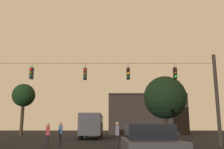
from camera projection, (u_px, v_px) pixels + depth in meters
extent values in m
plane|color=black|center=(108.00, 140.00, 27.93)|extent=(168.00, 168.00, 0.00)
cylinder|color=black|center=(218.00, 99.00, 20.19)|extent=(0.28, 0.28, 7.24)
cylinder|color=black|center=(107.00, 63.00, 20.81)|extent=(17.69, 0.02, 0.02)
cylinder|color=black|center=(33.00, 66.00, 20.79)|extent=(0.03, 0.03, 0.35)
cube|color=black|center=(33.00, 73.00, 20.66)|extent=(0.26, 0.32, 0.95)
sphere|color=red|center=(32.00, 69.00, 20.54)|extent=(0.20, 0.20, 0.20)
sphere|color=#5B3D0C|center=(32.00, 73.00, 20.48)|extent=(0.20, 0.20, 0.20)
sphere|color=#0C4219|center=(32.00, 77.00, 20.42)|extent=(0.20, 0.20, 0.20)
cylinder|color=black|center=(86.00, 66.00, 20.77)|extent=(0.03, 0.03, 0.41)
cube|color=black|center=(86.00, 74.00, 20.63)|extent=(0.26, 0.32, 0.95)
sphere|color=red|center=(86.00, 70.00, 20.52)|extent=(0.20, 0.20, 0.20)
sphere|color=#5B3D0C|center=(86.00, 74.00, 20.45)|extent=(0.20, 0.20, 0.20)
sphere|color=#0C4219|center=(86.00, 77.00, 20.39)|extent=(0.20, 0.20, 0.20)
cylinder|color=black|center=(129.00, 66.00, 20.76)|extent=(0.03, 0.03, 0.38)
cube|color=black|center=(129.00, 74.00, 20.62)|extent=(0.26, 0.32, 0.95)
sphere|color=#510A0A|center=(129.00, 70.00, 20.51)|extent=(0.20, 0.20, 0.20)
sphere|color=orange|center=(129.00, 73.00, 20.45)|extent=(0.20, 0.20, 0.20)
sphere|color=#0C4219|center=(129.00, 77.00, 20.39)|extent=(0.20, 0.20, 0.20)
cylinder|color=black|center=(176.00, 66.00, 20.75)|extent=(0.03, 0.03, 0.36)
cube|color=black|center=(176.00, 73.00, 20.62)|extent=(0.26, 0.32, 0.95)
sphere|color=#510A0A|center=(176.00, 69.00, 20.50)|extent=(0.20, 0.20, 0.20)
sphere|color=#5B3D0C|center=(177.00, 73.00, 20.44)|extent=(0.20, 0.20, 0.20)
sphere|color=#1EE04C|center=(177.00, 77.00, 20.38)|extent=(0.20, 0.20, 0.20)
cube|color=#2D2D33|center=(93.00, 125.00, 33.52)|extent=(2.60, 11.02, 2.50)
cube|color=black|center=(93.00, 120.00, 33.64)|extent=(2.63, 10.36, 0.70)
cylinder|color=black|center=(87.00, 134.00, 37.14)|extent=(0.29, 1.00, 1.00)
cylinder|color=black|center=(103.00, 134.00, 37.15)|extent=(0.29, 1.00, 1.00)
cylinder|color=black|center=(83.00, 135.00, 31.10)|extent=(0.29, 1.00, 1.00)
cylinder|color=black|center=(101.00, 135.00, 31.12)|extent=(0.29, 1.00, 1.00)
cylinder|color=black|center=(81.00, 135.00, 29.17)|extent=(0.29, 1.00, 1.00)
cylinder|color=black|center=(100.00, 135.00, 29.18)|extent=(0.29, 1.00, 1.00)
cube|color=beige|center=(95.00, 120.00, 36.87)|extent=(2.57, 0.82, 0.56)
cube|color=beige|center=(92.00, 119.00, 30.95)|extent=(2.57, 0.82, 0.56)
cube|color=#2D2D33|center=(150.00, 149.00, 9.14)|extent=(1.86, 4.33, 0.68)
cube|color=black|center=(149.00, 132.00, 9.41)|extent=(1.62, 2.35, 0.52)
cylinder|color=black|center=(118.00, 142.00, 17.24)|extent=(0.14, 0.14, 0.88)
cylinder|color=black|center=(118.00, 142.00, 17.09)|extent=(0.14, 0.14, 0.88)
cube|color=#4C4C56|center=(118.00, 130.00, 17.32)|extent=(0.26, 0.37, 0.66)
sphere|color=#8C6B51|center=(118.00, 124.00, 17.41)|extent=(0.24, 0.24, 0.24)
cylinder|color=black|center=(61.00, 140.00, 19.73)|extent=(0.14, 0.14, 0.89)
cylinder|color=black|center=(61.00, 140.00, 19.57)|extent=(0.14, 0.14, 0.89)
cube|color=#2D4C7F|center=(62.00, 130.00, 19.81)|extent=(0.25, 0.37, 0.66)
sphere|color=#8C6B51|center=(62.00, 124.00, 19.90)|extent=(0.24, 0.24, 0.24)
cylinder|color=black|center=(48.00, 141.00, 18.45)|extent=(0.14, 0.14, 0.85)
cylinder|color=black|center=(48.00, 141.00, 18.59)|extent=(0.14, 0.14, 0.85)
cube|color=maroon|center=(49.00, 131.00, 18.67)|extent=(0.35, 0.42, 0.63)
sphere|color=#8C6B51|center=(49.00, 125.00, 18.76)|extent=(0.23, 0.23, 0.23)
cube|color=black|center=(147.00, 116.00, 53.39)|extent=(15.51, 8.80, 7.45)
cube|color=black|center=(146.00, 97.00, 54.19)|extent=(15.51, 8.80, 0.50)
cylinder|color=#2D2116|center=(23.00, 120.00, 40.13)|extent=(0.52, 0.52, 5.16)
sphere|color=black|center=(25.00, 95.00, 40.91)|extent=(3.63, 3.63, 3.63)
cylinder|color=black|center=(167.00, 125.00, 33.98)|extent=(0.42, 0.42, 3.36)
sphere|color=black|center=(166.00, 97.00, 34.73)|extent=(5.79, 5.79, 5.79)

